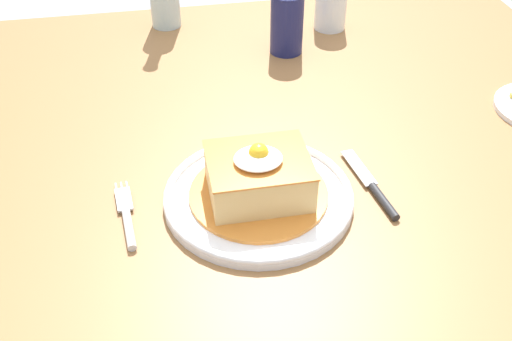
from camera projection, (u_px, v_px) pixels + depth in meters
name	position (u px, v px, depth m)	size (l,w,h in m)	color
dining_table	(256.00, 170.00, 1.07)	(1.36, 1.05, 0.73)	olive
main_plate	(259.00, 196.00, 0.87)	(0.27, 0.27, 0.02)	white
sandwich_meal	(259.00, 178.00, 0.85)	(0.20, 0.20, 0.09)	orange
fork	(127.00, 219.00, 0.83)	(0.03, 0.14, 0.01)	silver
knife	(376.00, 191.00, 0.88)	(0.04, 0.17, 0.01)	#262628
soda_can	(287.00, 23.00, 1.20)	(0.07, 0.07, 0.12)	#191E51
drinking_glass	(331.00, 8.00, 1.29)	(0.07, 0.07, 0.10)	silver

